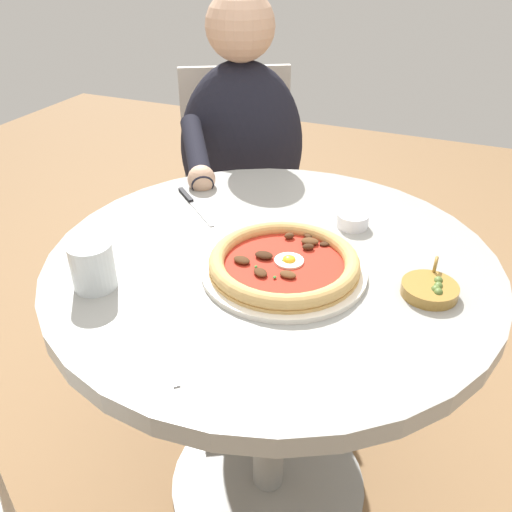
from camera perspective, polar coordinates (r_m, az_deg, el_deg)
ground_plane at (r=1.58m, az=1.26°, el=-23.33°), size 6.00×6.00×0.02m
dining_table at (r=1.15m, az=1.61°, el=-6.29°), size 0.89×0.89×0.73m
pizza_on_plate at (r=1.00m, az=3.01°, el=-0.88°), size 0.31×0.31×0.04m
water_glass at (r=0.99m, az=-17.02°, el=-1.26°), size 0.08×0.08×0.09m
steak_knife at (r=1.28m, az=-7.00°, el=5.88°), size 0.15×0.17×0.01m
ramekin_capers at (r=1.18m, az=10.30°, el=3.84°), size 0.07×0.07×0.03m
olive_pan at (r=0.99m, az=18.13°, el=-3.34°), size 0.13×0.10×0.04m
fork_utensil at (r=0.86m, az=-9.63°, el=-9.36°), size 0.15×0.13×0.00m
diner_person at (r=1.73m, az=-1.46°, el=5.40°), size 0.58×0.43×1.15m
cafe_chair_diner at (r=1.86m, az=-1.84°, el=7.82°), size 0.56×0.56×0.90m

